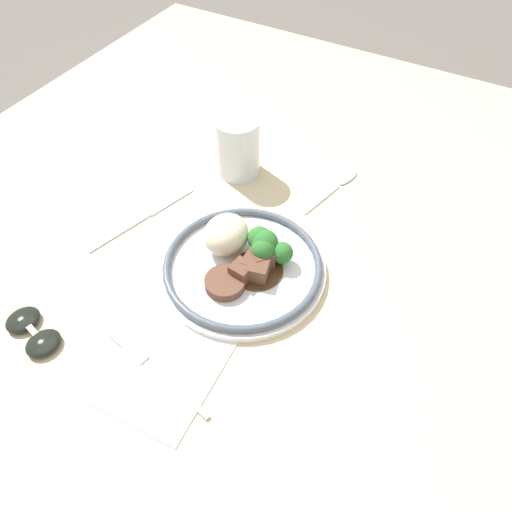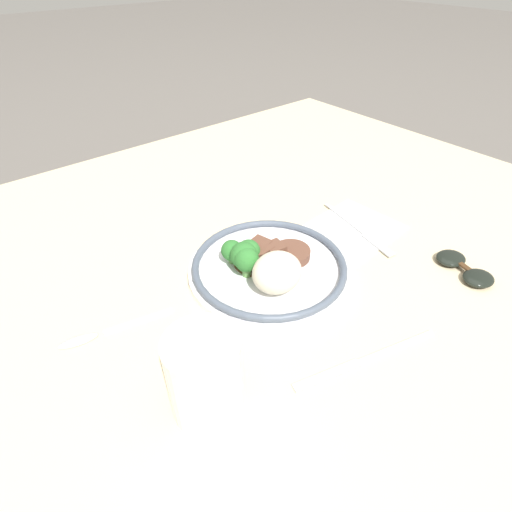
{
  "view_description": "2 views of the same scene",
  "coord_description": "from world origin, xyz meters",
  "px_view_note": "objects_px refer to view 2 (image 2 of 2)",
  "views": [
    {
      "loc": [
        -0.45,
        -0.3,
        0.66
      ],
      "look_at": [
        -0.02,
        -0.06,
        0.09
      ],
      "focal_mm": 35.0,
      "sensor_mm": 36.0,
      "label": 1
    },
    {
      "loc": [
        0.31,
        0.33,
        0.47
      ],
      "look_at": [
        -0.0,
        -0.04,
        0.09
      ],
      "focal_mm": 28.0,
      "sensor_mm": 36.0,
      "label": 2
    }
  ],
  "objects_px": {
    "fork": "(363,233)",
    "sunglasses": "(464,268)",
    "knife": "(362,361)",
    "spoon": "(94,335)",
    "juice_glass": "(205,381)",
    "plate": "(267,265)"
  },
  "relations": [
    {
      "from": "fork",
      "to": "sunglasses",
      "type": "relative_size",
      "value": 1.75
    },
    {
      "from": "knife",
      "to": "spoon",
      "type": "xyz_separation_m",
      "value": [
        0.25,
        -0.26,
        0.0
      ]
    },
    {
      "from": "juice_glass",
      "to": "spoon",
      "type": "distance_m",
      "value": 0.2
    },
    {
      "from": "fork",
      "to": "spoon",
      "type": "distance_m",
      "value": 0.49
    },
    {
      "from": "juice_glass",
      "to": "spoon",
      "type": "xyz_separation_m",
      "value": [
        0.06,
        -0.19,
        -0.05
      ]
    },
    {
      "from": "knife",
      "to": "spoon",
      "type": "relative_size",
      "value": 1.36
    },
    {
      "from": "fork",
      "to": "spoon",
      "type": "xyz_separation_m",
      "value": [
        0.48,
        -0.08,
        -0.0
      ]
    },
    {
      "from": "fork",
      "to": "knife",
      "type": "distance_m",
      "value": 0.29
    },
    {
      "from": "fork",
      "to": "plate",
      "type": "bearing_deg",
      "value": -85.26
    },
    {
      "from": "plate",
      "to": "juice_glass",
      "type": "xyz_separation_m",
      "value": [
        0.21,
        0.13,
        0.03
      ]
    },
    {
      "from": "juice_glass",
      "to": "knife",
      "type": "relative_size",
      "value": 0.53
    },
    {
      "from": "fork",
      "to": "spoon",
      "type": "bearing_deg",
      "value": -87.7
    },
    {
      "from": "knife",
      "to": "plate",
      "type": "bearing_deg",
      "value": -79.27
    },
    {
      "from": "knife",
      "to": "juice_glass",
      "type": "bearing_deg",
      "value": -6.14
    },
    {
      "from": "plate",
      "to": "fork",
      "type": "distance_m",
      "value": 0.21
    },
    {
      "from": "spoon",
      "to": "knife",
      "type": "bearing_deg",
      "value": 146.91
    },
    {
      "from": "fork",
      "to": "spoon",
      "type": "height_order",
      "value": "same"
    },
    {
      "from": "knife",
      "to": "fork",
      "type": "bearing_deg",
      "value": -126.17
    },
    {
      "from": "juice_glass",
      "to": "sunglasses",
      "type": "height_order",
      "value": "juice_glass"
    },
    {
      "from": "fork",
      "to": "juice_glass",
      "type": "bearing_deg",
      "value": -63.85
    },
    {
      "from": "plate",
      "to": "fork",
      "type": "xyz_separation_m",
      "value": [
        -0.21,
        0.03,
        -0.02
      ]
    },
    {
      "from": "plate",
      "to": "sunglasses",
      "type": "relative_size",
      "value": 2.39
    }
  ]
}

